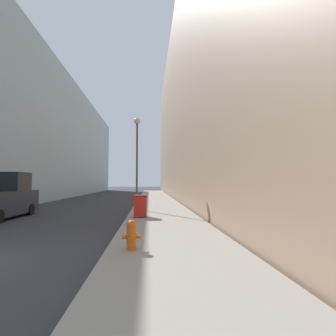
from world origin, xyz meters
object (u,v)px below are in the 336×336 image
Objects in this scene: trash_bin at (140,206)px; pickup_truck at (1,199)px; fire_hydrant at (131,234)px; lamppost at (137,149)px.

pickup_truck is at bearing 171.95° from trash_bin.
trash_bin is at bearing -8.05° from pickup_truck.
pickup_truck is at bearing 134.63° from fire_hydrant.
lamppost is at bearing 19.71° from pickup_truck.
fire_hydrant is 0.70× the size of trash_bin.
trash_bin is at bearing -84.36° from lamppost.
pickup_truck reaches higher than trash_bin.
fire_hydrant is at bearing -88.07° from lamppost.
pickup_truck is (-7.27, 7.36, 0.45)m from fire_hydrant.
fire_hydrant is at bearing -45.37° from pickup_truck.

